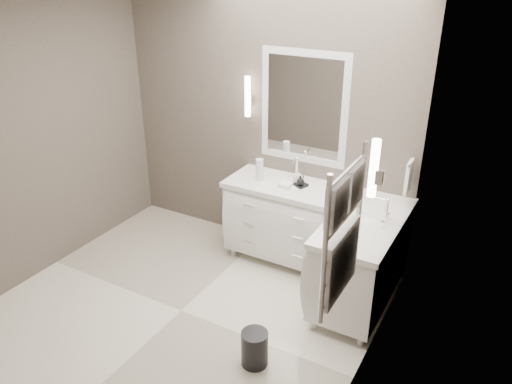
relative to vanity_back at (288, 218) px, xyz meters
The scene contains 19 objects.
floor 1.39m from the vanity_back, 110.17° to the right, with size 3.20×3.00×0.01m, color silver.
wall_back 1.01m from the vanity_back, 148.11° to the left, with size 3.20×0.01×2.70m, color #544B43.
wall_left 2.54m from the vanity_back, 149.20° to the right, with size 0.01×3.00×2.70m, color #544B43.
wall_right 1.89m from the vanity_back, 46.69° to the right, with size 0.01×3.00×2.70m, color #544B43.
vanity_back is the anchor object (origin of this frame).
vanity_right 0.93m from the vanity_back, 20.38° to the right, with size 0.59×1.24×0.97m.
mirror_back 1.10m from the vanity_back, 90.00° to the left, with size 0.90×0.02×1.10m.
mirror_right 1.62m from the vanity_back, 20.48° to the right, with size 0.02×0.90×1.10m.
sconce_back 1.27m from the vanity_back, 160.98° to the left, with size 0.06×0.06×0.40m.
sconce_right 1.84m from the vanity_back, 43.07° to the right, with size 0.06×0.06×0.40m.
towel_bar_corner 1.26m from the vanity_back, ahead, with size 0.03×0.22×0.30m.
towel_ladder 2.16m from the vanity_back, 55.90° to the right, with size 0.06×0.58×0.90m.
waste_bin 1.55m from the vanity_back, 73.49° to the right, with size 0.21×0.21×0.29m, color black.
amenity_tray_back 0.39m from the vanity_back, 17.27° to the left, with size 0.16×0.12×0.02m, color black.
amenity_tray_right 1.01m from the vanity_back, 34.02° to the right, with size 0.13×0.17×0.03m, color black.
water_bottle 0.57m from the vanity_back, behind, with size 0.08×0.08×0.22m, color silver.
soap_bottle_a 0.46m from the vanity_back, 39.47° to the left, with size 0.06×0.06×0.12m, color white.
soap_bottle_b 0.45m from the vanity_back, ahead, with size 0.07×0.07×0.09m, color black.
soap_bottle_c 1.05m from the vanity_back, 34.02° to the right, with size 0.06×0.06×0.15m, color white.
Camera 1 is at (2.33, -2.78, 2.85)m, focal length 35.00 mm.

